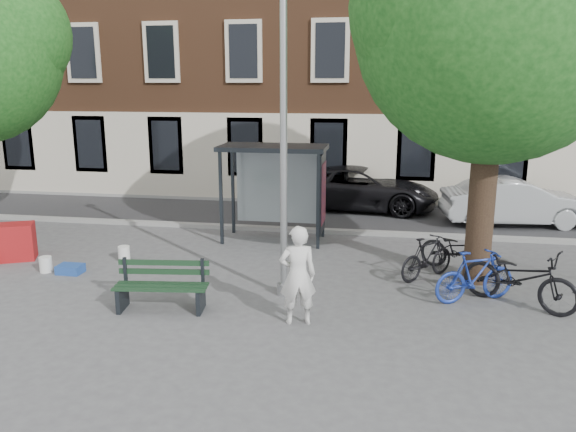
# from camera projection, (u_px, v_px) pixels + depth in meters

# --- Properties ---
(ground) EXTENTS (90.00, 90.00, 0.00)m
(ground) POSITION_uv_depth(u_px,v_px,m) (284.00, 295.00, 11.52)
(ground) COLOR #4C4C4F
(ground) RESTS_ON ground
(road) EXTENTS (40.00, 4.00, 0.01)m
(road) POSITION_uv_depth(u_px,v_px,m) (322.00, 217.00, 18.23)
(road) COLOR #28282B
(road) RESTS_ON ground
(curb_near) EXTENTS (40.00, 0.25, 0.12)m
(curb_near) POSITION_uv_depth(u_px,v_px,m) (314.00, 230.00, 16.30)
(curb_near) COLOR gray
(curb_near) RESTS_ON ground
(curb_far) EXTENTS (40.00, 0.25, 0.12)m
(curb_far) POSITION_uv_depth(u_px,v_px,m) (328.00, 202.00, 20.14)
(curb_far) COLOR gray
(curb_far) RESTS_ON ground
(building_row) EXTENTS (30.00, 8.00, 14.00)m
(building_row) POSITION_uv_depth(u_px,v_px,m) (341.00, 12.00, 22.37)
(building_row) COLOR brown
(building_row) RESTS_ON ground
(lamppost) EXTENTS (0.28, 0.35, 6.11)m
(lamppost) POSITION_uv_depth(u_px,v_px,m) (284.00, 160.00, 10.88)
(lamppost) COLOR #9EA0A3
(lamppost) RESTS_ON ground
(tree_right) EXTENTS (5.76, 5.60, 8.20)m
(tree_right) POSITION_uv_depth(u_px,v_px,m) (499.00, 10.00, 10.89)
(tree_right) COLOR black
(tree_right) RESTS_ON ground
(bus_shelter) EXTENTS (2.85, 1.45, 2.62)m
(bus_shelter) POSITION_uv_depth(u_px,v_px,m) (288.00, 171.00, 15.11)
(bus_shelter) COLOR #1E2328
(bus_shelter) RESTS_ON ground
(painter) EXTENTS (0.75, 0.59, 1.82)m
(painter) POSITION_uv_depth(u_px,v_px,m) (298.00, 275.00, 9.96)
(painter) COLOR silver
(painter) RESTS_ON ground
(bench) EXTENTS (1.82, 0.78, 0.91)m
(bench) POSITION_uv_depth(u_px,v_px,m) (162.00, 288.00, 10.71)
(bench) COLOR #1E2328
(bench) RESTS_ON ground
(bike_a) EXTENTS (1.99, 1.52, 1.00)m
(bike_a) POSITION_uv_depth(u_px,v_px,m) (460.00, 250.00, 12.84)
(bike_a) COLOR black
(bike_a) RESTS_ON ground
(bike_b) EXTENTS (1.79, 1.21, 1.05)m
(bike_b) POSITION_uv_depth(u_px,v_px,m) (475.00, 276.00, 11.06)
(bike_b) COLOR navy
(bike_b) RESTS_ON ground
(bike_c) EXTENTS (2.29, 1.85, 1.17)m
(bike_c) POSITION_uv_depth(u_px,v_px,m) (520.00, 277.00, 10.81)
(bike_c) COLOR black
(bike_c) RESTS_ON ground
(bike_d) EXTENTS (1.46, 1.47, 0.97)m
(bike_d) POSITION_uv_depth(u_px,v_px,m) (427.00, 258.00, 12.37)
(bike_d) COLOR black
(bike_d) RESTS_ON ground
(car_dark) EXTENTS (5.44, 2.86, 1.46)m
(car_dark) POSITION_uv_depth(u_px,v_px,m) (360.00, 188.00, 19.22)
(car_dark) COLOR black
(car_dark) RESTS_ON ground
(car_silver) EXTENTS (4.47, 2.01, 1.42)m
(car_silver) POSITION_uv_depth(u_px,v_px,m) (515.00, 202.00, 17.06)
(car_silver) COLOR #AEB2B6
(car_silver) RESTS_ON ground
(red_stand) EXTENTS (1.07, 0.92, 0.90)m
(red_stand) POSITION_uv_depth(u_px,v_px,m) (15.00, 242.00, 13.72)
(red_stand) COLOR maroon
(red_stand) RESTS_ON ground
(blue_crate) EXTENTS (0.55, 0.41, 0.20)m
(blue_crate) POSITION_uv_depth(u_px,v_px,m) (70.00, 269.00, 12.80)
(blue_crate) COLOR #204595
(blue_crate) RESTS_ON ground
(bucket_a) EXTENTS (0.31, 0.31, 0.36)m
(bucket_a) POSITION_uv_depth(u_px,v_px,m) (46.00, 264.00, 12.88)
(bucket_a) COLOR silver
(bucket_a) RESTS_ON ground
(bucket_b) EXTENTS (0.31, 0.31, 0.36)m
(bucket_b) POSITION_uv_depth(u_px,v_px,m) (124.00, 253.00, 13.71)
(bucket_b) COLOR white
(bucket_b) RESTS_ON ground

